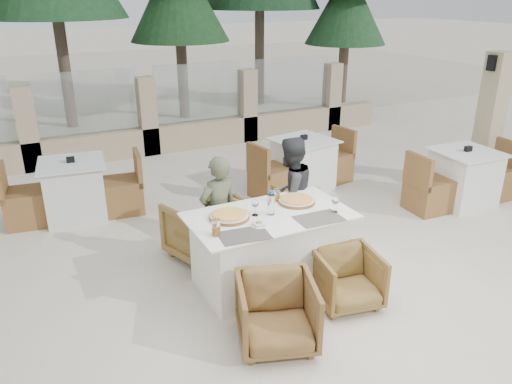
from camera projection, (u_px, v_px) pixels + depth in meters
name	position (u px, v px, depth m)	size (l,w,h in m)	color
ground	(276.00, 277.00, 5.26)	(80.00, 80.00, 0.00)	beige
sand_patch	(76.00, 80.00, 16.85)	(30.00, 16.00, 0.01)	beige
perimeter_wall_far	(147.00, 111.00, 8.93)	(10.00, 0.34, 1.60)	tan
lantern_pillar	(490.00, 120.00, 7.47)	(0.34, 0.34, 2.00)	tan
pine_centre	(179.00, 5.00, 10.91)	(2.20, 2.20, 5.00)	#1E4721
pine_far_right	(346.00, 15.00, 12.09)	(1.98, 1.98, 4.50)	#204825
dining_table	(269.00, 249.00, 5.02)	(1.60, 0.90, 0.77)	white
placemat_near_left	(244.00, 235.00, 4.46)	(0.45, 0.30, 0.00)	#544E48
placemat_near_right	(319.00, 218.00, 4.79)	(0.45, 0.30, 0.00)	#605A52
pizza_left	(229.00, 216.00, 4.79)	(0.39, 0.39, 0.05)	orange
pizza_right	(296.00, 200.00, 5.14)	(0.38, 0.38, 0.05)	orange
water_bottle	(271.00, 203.00, 4.84)	(0.07, 0.07, 0.25)	#A1B8D3
wine_glass_centre	(255.00, 207.00, 4.83)	(0.08, 0.08, 0.18)	white
wine_glass_corner	(335.00, 204.00, 4.89)	(0.08, 0.08, 0.18)	white
beer_glass_left	(216.00, 227.00, 4.44)	(0.08, 0.08, 0.16)	orange
beer_glass_right	(277.00, 195.00, 5.17)	(0.07, 0.07, 0.13)	orange
olive_dish	(259.00, 224.00, 4.63)	(0.11, 0.11, 0.04)	silver
armchair_far_left	(204.00, 229.00, 5.57)	(0.71, 0.73, 0.67)	olive
armchair_far_right	(266.00, 217.00, 5.99)	(0.60, 0.62, 0.56)	olive
armchair_near_left	(277.00, 313.00, 4.17)	(0.64, 0.66, 0.60)	brown
armchair_near_right	(347.00, 278.00, 4.73)	(0.57, 0.59, 0.54)	olive
diner_left	(219.00, 213.00, 5.27)	(0.46, 0.30, 1.25)	#51573F
diner_right	(290.00, 194.00, 5.65)	(0.65, 0.50, 1.33)	#35373A
bg_table_a	(75.00, 190.00, 6.51)	(1.64, 0.82, 0.77)	silver
bg_table_b	(303.00, 164.00, 7.47)	(1.64, 0.82, 0.77)	white
bg_table_c	(463.00, 178.00, 6.94)	(1.64, 0.82, 0.77)	white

